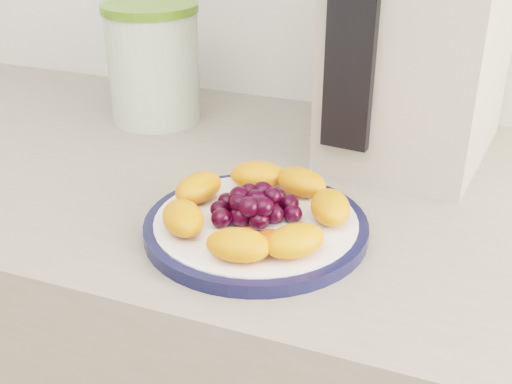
% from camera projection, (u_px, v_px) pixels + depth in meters
% --- Properties ---
extents(plate_rim, '(0.24, 0.24, 0.01)m').
position_uv_depth(plate_rim, '(256.00, 227.00, 0.69)').
color(plate_rim, '#131739').
rests_on(plate_rim, counter).
extents(plate_face, '(0.22, 0.22, 0.02)m').
position_uv_depth(plate_face, '(256.00, 226.00, 0.69)').
color(plate_face, white).
rests_on(plate_face, counter).
extents(canister, '(0.17, 0.17, 0.17)m').
position_uv_depth(canister, '(154.00, 67.00, 0.98)').
color(canister, '#2F5816').
rests_on(canister, counter).
extents(canister_lid, '(0.18, 0.18, 0.01)m').
position_uv_depth(canister_lid, '(149.00, 8.00, 0.94)').
color(canister_lid, '#4E7725').
rests_on(canister_lid, canister).
extents(appliance_body, '(0.22, 0.29, 0.34)m').
position_uv_depth(appliance_body, '(424.00, 29.00, 0.83)').
color(appliance_body, '#AFA799').
rests_on(appliance_body, counter).
extents(appliance_panel, '(0.06, 0.03, 0.25)m').
position_uv_depth(appliance_panel, '(352.00, 45.00, 0.74)').
color(appliance_panel, black).
rests_on(appliance_panel, appliance_body).
extents(fruit_plate, '(0.21, 0.21, 0.04)m').
position_uv_depth(fruit_plate, '(257.00, 208.00, 0.68)').
color(fruit_plate, orange).
rests_on(fruit_plate, plate_face).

